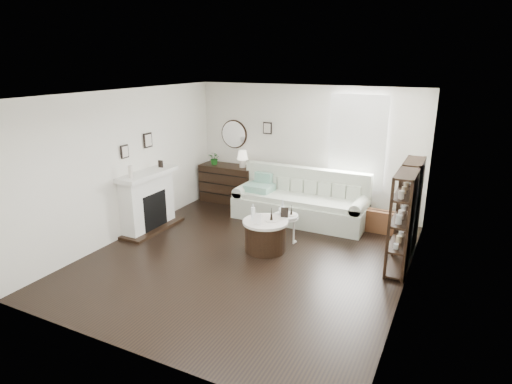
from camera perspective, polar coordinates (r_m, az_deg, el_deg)
The scene contains 18 objects.
room at distance 8.96m, azimuth 11.06°, elevation 6.67°, with size 5.50×5.50×5.50m.
fireplace at distance 8.54m, azimuth -14.16°, elevation -1.39°, with size 0.50×1.40×1.84m.
shelf_unit_far at distance 7.77m, azimuth 19.80°, elevation -1.73°, with size 0.30×0.80×1.60m.
shelf_unit_near at distance 6.93m, azimuth 18.85°, elevation -3.93°, with size 0.30×0.80×1.60m.
sofa at distance 8.87m, azimuth 5.99°, elevation -1.56°, with size 2.71×0.94×1.05m.
quilt at distance 9.00m, azimuth 0.46°, elevation 0.58°, with size 0.55×0.45×0.14m, color #268C65.
suitcase at distance 8.57m, azimuth 16.24°, elevation -3.79°, with size 0.65×0.22×0.43m, color brown.
dresser at distance 9.96m, azimuth -3.69°, elevation 1.13°, with size 1.30×0.55×0.86m.
table_lamp at distance 9.63m, azimuth -1.80°, elevation 4.43°, with size 0.24×0.24×0.39m, color beige, non-canonical shape.
potted_plant at distance 9.94m, azimuth -5.53°, elevation 4.50°, with size 0.27×0.23×0.30m, color #1A5B1A.
drum_table at distance 7.45m, azimuth 1.25°, elevation -5.79°, with size 0.79×0.79×0.55m.
pedestal_table at distance 7.67m, azimuth 4.01°, elevation -3.39°, with size 0.45×0.45×0.54m.
eiffel_drum at distance 7.33m, azimuth 2.07°, elevation -3.05°, with size 0.12×0.12×0.21m, color black, non-canonical shape.
bottle_drum at distance 7.31m, azimuth -0.41°, elevation -2.75°, with size 0.07×0.07×0.30m, color silver.
card_frame_drum at distance 7.18m, azimuth 0.21°, elevation -3.60°, with size 0.14×0.01×0.19m, color white.
eiffel_ped at distance 7.62m, azimuth 4.73°, elevation -2.50°, with size 0.10×0.10×0.17m, color black, non-canonical shape.
flask_ped at distance 7.65m, azimuth 3.55°, elevation -1.96°, with size 0.15×0.15×0.27m, color silver, non-canonical shape.
card_frame_ped at distance 7.51m, azimuth 3.83°, elevation -2.73°, with size 0.13×0.01×0.18m, color black.
Camera 1 is at (3.03, -5.81, 3.20)m, focal length 30.00 mm.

